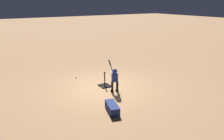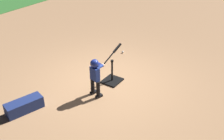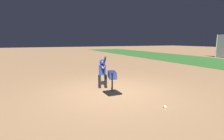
{
  "view_description": "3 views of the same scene",
  "coord_description": "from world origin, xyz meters",
  "px_view_note": "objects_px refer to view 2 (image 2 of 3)",
  "views": [
    {
      "loc": [
        -7.77,
        4.5,
        3.64
      ],
      "look_at": [
        -0.08,
        -0.36,
        0.77
      ],
      "focal_mm": 35.0,
      "sensor_mm": 36.0,
      "label": 1
    },
    {
      "loc": [
        -4.95,
        -3.44,
        3.81
      ],
      "look_at": [
        -0.18,
        -0.29,
        0.55
      ],
      "focal_mm": 42.0,
      "sensor_mm": 36.0,
      "label": 2
    },
    {
      "loc": [
        5.01,
        -2.33,
        1.65
      ],
      "look_at": [
        -0.36,
        0.11,
        0.67
      ],
      "focal_mm": 28.0,
      "sensor_mm": 36.0,
      "label": 3
    }
  ],
  "objects_px": {
    "batter_child": "(96,73)",
    "equipment_bag": "(24,106)",
    "batting_tee": "(112,79)",
    "baseball": "(123,52)"
  },
  "relations": [
    {
      "from": "batting_tee",
      "to": "equipment_bag",
      "type": "relative_size",
      "value": 0.78
    },
    {
      "from": "batter_child",
      "to": "batting_tee",
      "type": "bearing_deg",
      "value": 2.59
    },
    {
      "from": "batting_tee",
      "to": "batter_child",
      "type": "height_order",
      "value": "batter_child"
    },
    {
      "from": "batting_tee",
      "to": "equipment_bag",
      "type": "height_order",
      "value": "batting_tee"
    },
    {
      "from": "baseball",
      "to": "equipment_bag",
      "type": "height_order",
      "value": "equipment_bag"
    },
    {
      "from": "batter_child",
      "to": "equipment_bag",
      "type": "height_order",
      "value": "batter_child"
    },
    {
      "from": "batter_child",
      "to": "baseball",
      "type": "height_order",
      "value": "batter_child"
    },
    {
      "from": "batting_tee",
      "to": "baseball",
      "type": "height_order",
      "value": "batting_tee"
    },
    {
      "from": "batter_child",
      "to": "baseball",
      "type": "bearing_deg",
      "value": 16.41
    },
    {
      "from": "batter_child",
      "to": "equipment_bag",
      "type": "xyz_separation_m",
      "value": [
        -1.42,
        1.01,
        -0.51
      ]
    }
  ]
}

